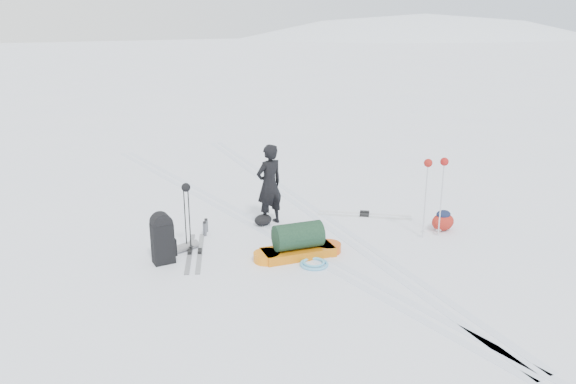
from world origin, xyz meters
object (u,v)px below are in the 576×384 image
at_px(pulk_sled, 298,244).
at_px(expedition_rucksack, 165,239).
at_px(ski_poles_black, 186,196).
at_px(skier, 269,185).

relative_size(pulk_sled, expedition_rucksack, 1.79).
distance_m(pulk_sled, ski_poles_black, 2.12).
distance_m(skier, pulk_sled, 1.84).
xyz_separation_m(skier, pulk_sled, (-0.38, -1.70, -0.59)).
relative_size(skier, ski_poles_black, 1.29).
bearing_deg(expedition_rucksack, skier, 18.75).
height_order(pulk_sled, ski_poles_black, ski_poles_black).
xyz_separation_m(skier, expedition_rucksack, (-2.42, -0.71, -0.41)).
bearing_deg(ski_poles_black, skier, 2.10).
relative_size(pulk_sled, ski_poles_black, 1.31).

